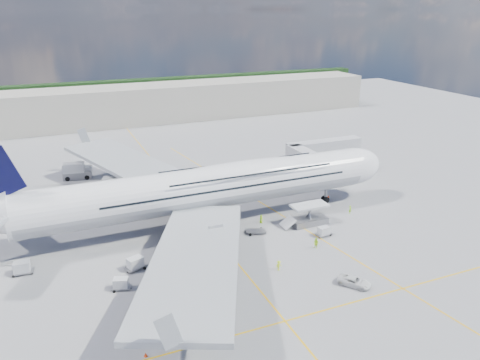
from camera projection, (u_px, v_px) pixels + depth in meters
name	position (u px, v px, depth m)	size (l,w,h in m)	color
ground	(226.00, 249.00, 74.46)	(300.00, 300.00, 0.00)	gray
taxi_line_main	(226.00, 249.00, 74.46)	(0.25, 220.00, 0.01)	#E8AD0C
taxi_line_cross	(285.00, 321.00, 57.18)	(120.00, 0.25, 0.01)	#E8AD0C
taxi_line_diag	(275.00, 211.00, 88.25)	(0.25, 100.00, 0.01)	#E8AD0C
airliner	(206.00, 188.00, 80.84)	(77.26, 79.15, 23.71)	white
jet_bridge	(318.00, 152.00, 101.16)	(18.80, 12.10, 8.50)	#B7B7BC
cargo_loader	(308.00, 217.00, 82.72)	(8.53, 3.20, 3.67)	silver
terminal	(121.00, 105.00, 154.51)	(180.00, 16.00, 12.00)	#B2AD9E
tree_line	(195.00, 85.00, 208.79)	(160.00, 6.00, 8.00)	#193814
dolly_row_a	(121.00, 283.00, 63.43)	(2.94, 2.19, 1.66)	gray
dolly_row_b	(135.00, 263.00, 68.25)	(3.36, 2.55, 1.89)	gray
dolly_row_c	(187.00, 286.00, 63.89)	(3.18, 1.89, 0.45)	gray
dolly_back	(22.00, 268.00, 67.07)	(3.14, 1.89, 1.90)	gray
dolly_nose_far	(324.00, 231.00, 78.42)	(2.74, 1.67, 1.65)	gray
dolly_nose_near	(256.00, 231.00, 79.59)	(3.76, 2.81, 0.49)	gray
baggage_tug	(204.00, 259.00, 69.53)	(3.45, 2.12, 2.00)	silver
catering_truck_inner	(118.00, 186.00, 95.74)	(6.77, 4.12, 3.77)	gray
catering_truck_outer	(77.00, 171.00, 104.65)	(6.59, 3.30, 3.77)	gray
service_van	(354.00, 282.00, 64.31)	(2.10, 4.54, 1.26)	silver
crew_nose	(350.00, 210.00, 87.06)	(0.59, 0.39, 1.61)	#9EE918
crew_loader	(316.00, 243.00, 74.24)	(0.89, 0.70, 1.84)	#B5ED18
crew_wing	(157.00, 259.00, 69.79)	(0.92, 0.38, 1.58)	#CAFE1A
crew_van	(261.00, 219.00, 83.21)	(0.76, 0.49, 1.55)	#AFFA1A
crew_tug	(279.00, 266.00, 68.06)	(1.02, 0.58, 1.57)	#D6F219
cone_nose	(328.00, 196.00, 94.59)	(0.46, 0.46, 0.59)	red
cone_wing_left_inner	(139.00, 190.00, 98.07)	(0.49, 0.49, 0.62)	red
cone_wing_left_outer	(103.00, 188.00, 99.23)	(0.39, 0.39, 0.49)	red
cone_wing_right_inner	(160.00, 281.00, 65.05)	(0.42, 0.42, 0.54)	red
cone_wing_right_outer	(146.00, 355.00, 51.28)	(0.40, 0.40, 0.51)	red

